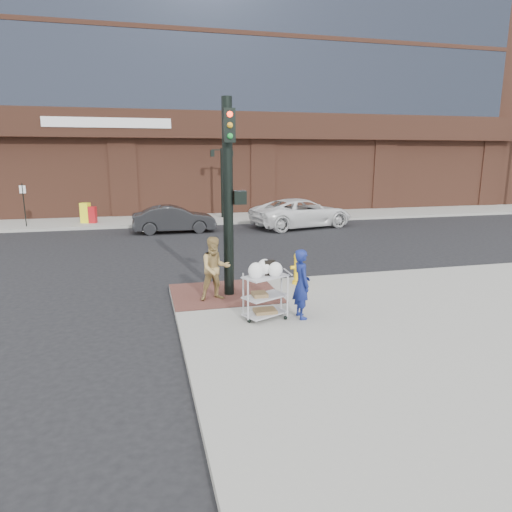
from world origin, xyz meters
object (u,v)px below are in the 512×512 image
object	(u,v)px
pedestrian_tan	(215,269)
minivan_white	(302,213)
lamp_post	(222,175)
utility_cart	(265,292)
traffic_signal_pole	(229,193)
sedan_dark	(174,219)
woman_blue	(302,284)
fire_hydrant	(298,268)

from	to	relation	value
pedestrian_tan	minivan_white	xyz separation A→B (m)	(6.49, 11.69, -0.20)
lamp_post	minivan_white	xyz separation A→B (m)	(3.57, -3.87, -1.86)
minivan_white	utility_cart	bearing A→B (deg)	143.87
lamp_post	utility_cart	distance (m)	17.40
traffic_signal_pole	utility_cart	world-z (taller)	traffic_signal_pole
lamp_post	sedan_dark	size ratio (longest dim) A/B	0.99
pedestrian_tan	woman_blue	bearing A→B (deg)	-53.94
lamp_post	fire_hydrant	world-z (taller)	lamp_post
fire_hydrant	minivan_white	bearing A→B (deg)	69.79
lamp_post	utility_cart	size ratio (longest dim) A/B	2.99
lamp_post	sedan_dark	distance (m)	5.35
traffic_signal_pole	minivan_white	distance (m)	13.04
lamp_post	minivan_white	bearing A→B (deg)	-47.27
traffic_signal_pole	woman_blue	distance (m)	3.08
pedestrian_tan	sedan_dark	bearing A→B (deg)	83.68
woman_blue	fire_hydrant	xyz separation A→B (m)	(0.84, 2.66, -0.32)
minivan_white	sedan_dark	bearing A→B (deg)	76.99
woman_blue	minivan_white	size ratio (longest dim) A/B	0.29
lamp_post	traffic_signal_pole	distance (m)	15.43
lamp_post	pedestrian_tan	xyz separation A→B (m)	(-2.92, -15.56, -1.66)
pedestrian_tan	utility_cart	world-z (taller)	pedestrian_tan
woman_blue	pedestrian_tan	xyz separation A→B (m)	(-1.67, 1.77, 0.02)
minivan_white	fire_hydrant	xyz separation A→B (m)	(-3.98, -10.81, -0.14)
fire_hydrant	pedestrian_tan	bearing A→B (deg)	-160.56
utility_cart	fire_hydrant	bearing A→B (deg)	56.73
traffic_signal_pole	sedan_dark	xyz separation A→B (m)	(-0.64, 11.34, -2.17)
minivan_white	utility_cart	distance (m)	14.46
minivan_white	utility_cart	world-z (taller)	minivan_white
traffic_signal_pole	fire_hydrant	size ratio (longest dim) A/B	5.44
woman_blue	fire_hydrant	size ratio (longest dim) A/B	1.72
traffic_signal_pole	sedan_dark	bearing A→B (deg)	93.21
utility_cart	fire_hydrant	world-z (taller)	utility_cart
fire_hydrant	lamp_post	bearing A→B (deg)	88.42
minivan_white	fire_hydrant	distance (m)	11.52
sedan_dark	fire_hydrant	world-z (taller)	sedan_dark
woman_blue	pedestrian_tan	bearing A→B (deg)	42.60
utility_cart	woman_blue	bearing A→B (deg)	-10.63
traffic_signal_pole	fire_hydrant	distance (m)	3.08
sedan_dark	utility_cart	size ratio (longest dim) A/B	3.02
woman_blue	utility_cart	size ratio (longest dim) A/B	1.18
traffic_signal_pole	pedestrian_tan	bearing A→B (deg)	-143.10
traffic_signal_pole	fire_hydrant	world-z (taller)	traffic_signal_pole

